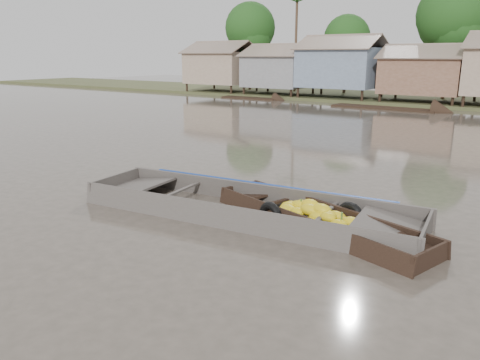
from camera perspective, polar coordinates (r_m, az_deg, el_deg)
The scene contains 3 objects.
ground at distance 10.64m, azimuth 1.64°, elevation -5.44°, with size 120.00×120.00×0.00m, color #4A4339.
banana_boat at distance 10.67m, azimuth 9.01°, elevation -4.67°, with size 5.73×2.89×0.79m.
viewer_boat at distance 11.21m, azimuth 0.80°, elevation -3.95°, with size 8.44×3.09×0.66m.
Camera 1 is at (5.43, -8.37, 3.71)m, focal length 35.00 mm.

